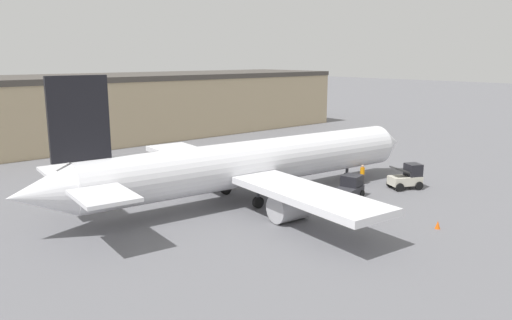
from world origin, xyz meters
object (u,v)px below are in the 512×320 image
object	(u,v)px
airplane	(247,164)
ground_crew_worker	(362,174)
baggage_tug	(348,188)
belt_loader_truck	(407,177)
safety_cone_near	(438,225)

from	to	relation	value
airplane	ground_crew_worker	world-z (taller)	airplane
ground_crew_worker	baggage_tug	size ratio (longest dim) A/B	0.49
airplane	belt_loader_truck	size ratio (longest dim) A/B	11.52
ground_crew_worker	belt_loader_truck	xyz separation A→B (m)	(1.78, -3.54, 0.06)
airplane	belt_loader_truck	bearing A→B (deg)	-21.12
airplane	ground_crew_worker	xyz separation A→B (m)	(11.25, -3.03, -1.99)
ground_crew_worker	safety_cone_near	distance (m)	12.41
airplane	belt_loader_truck	world-z (taller)	airplane
ground_crew_worker	baggage_tug	xyz separation A→B (m)	(-4.65, -2.13, -0.11)
airplane	baggage_tug	distance (m)	8.64
baggage_tug	airplane	bearing A→B (deg)	128.95
airplane	safety_cone_near	xyz separation A→B (m)	(5.34, -13.92, -2.69)
airplane	ground_crew_worker	bearing A→B (deg)	-9.44
airplane	safety_cone_near	world-z (taller)	airplane
belt_loader_truck	safety_cone_near	xyz separation A→B (m)	(-7.70, -7.34, -0.76)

